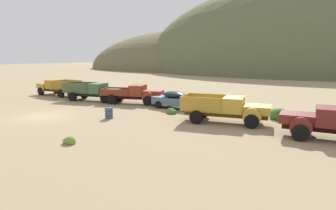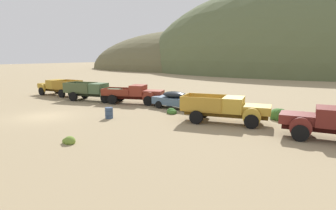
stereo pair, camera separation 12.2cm
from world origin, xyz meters
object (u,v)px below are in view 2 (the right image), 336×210
at_px(truck_mustard, 57,87).
at_px(car_chalk_blue, 178,100).
at_px(truck_weathered_green, 97,91).
at_px(truck_rust_red, 138,94).
at_px(truck_oxblood, 331,123).
at_px(truck_faded_yellow, 231,109).
at_px(oil_drum_by_truck, 109,113).

distance_m(truck_mustard, car_chalk_blue, 17.33).
bearing_deg(truck_mustard, car_chalk_blue, 179.79).
height_order(truck_mustard, truck_weathered_green, same).
bearing_deg(truck_mustard, truck_rust_red, -178.95).
relative_size(truck_rust_red, truck_oxblood, 0.98).
bearing_deg(truck_rust_red, truck_oxblood, -32.56).
xyz_separation_m(truck_faded_yellow, oil_drum_by_truck, (-8.54, -3.50, -0.60)).
distance_m(truck_oxblood, oil_drum_by_truck, 15.06).
bearing_deg(car_chalk_blue, truck_rust_red, -178.99).
relative_size(truck_rust_red, car_chalk_blue, 1.30).
xyz_separation_m(car_chalk_blue, truck_faded_yellow, (6.09, -2.90, 0.20)).
bearing_deg(oil_drum_by_truck, truck_mustard, 156.67).
bearing_deg(truck_oxblood, car_chalk_blue, -23.13).
xyz_separation_m(truck_weathered_green, car_chalk_blue, (9.74, 0.57, -0.20)).
bearing_deg(truck_mustard, truck_faded_yellow, 172.74).
relative_size(truck_mustard, truck_weathered_green, 0.92).
height_order(truck_faded_yellow, truck_oxblood, truck_oxblood).
xyz_separation_m(truck_mustard, truck_oxblood, (29.71, -3.90, -0.01)).
distance_m(truck_rust_red, oil_drum_by_truck, 7.15).
bearing_deg(truck_oxblood, truck_rust_red, -19.23).
xyz_separation_m(truck_mustard, truck_rust_red, (12.41, 0.26, -0.03)).
relative_size(car_chalk_blue, truck_oxblood, 0.75).
distance_m(truck_mustard, truck_rust_red, 12.41).
bearing_deg(oil_drum_by_truck, car_chalk_blue, 69.08).
xyz_separation_m(truck_mustard, truck_faded_yellow, (23.41, -2.91, 0.00)).
height_order(car_chalk_blue, truck_oxblood, truck_oxblood).
height_order(truck_faded_yellow, oil_drum_by_truck, truck_faded_yellow).
bearing_deg(truck_weathered_green, truck_mustard, 162.62).
bearing_deg(truck_weathered_green, truck_rust_red, -3.08).
bearing_deg(truck_rust_red, truck_faded_yellow, -35.12).
height_order(truck_weathered_green, truck_faded_yellow, same).
relative_size(truck_weathered_green, car_chalk_blue, 1.36).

